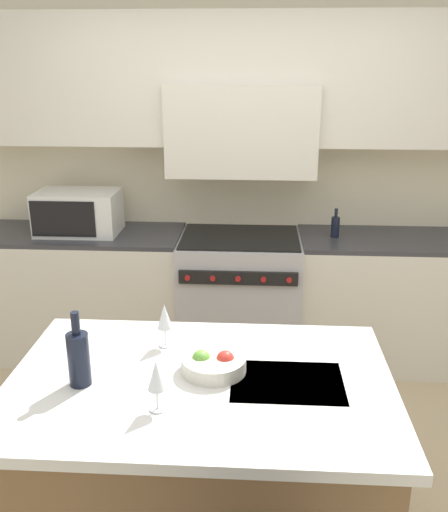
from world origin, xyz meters
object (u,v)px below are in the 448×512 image
object	(u,v)px
range_stove	(240,298)
oil_bottle_on_counter	(335,226)
wine_bottle	(79,357)
microwave	(78,212)
wine_glass_far	(165,318)
wine_glass_near	(156,377)
fruit_bowl	(214,363)

from	to	relation	value
range_stove	oil_bottle_on_counter	distance (m)	0.85
oil_bottle_on_counter	wine_bottle	bearing A→B (deg)	-122.23
microwave	wine_glass_far	bearing A→B (deg)	-61.39
microwave	wine_glass_near	distance (m)	2.26
fruit_bowl	oil_bottle_on_counter	world-z (taller)	oil_bottle_on_counter
range_stove	wine_glass_far	world-z (taller)	wine_glass_far
microwave	oil_bottle_on_counter	size ratio (longest dim) A/B	2.80
wine_bottle	wine_glass_far	xyz separation A→B (m)	(0.28, 0.33, 0.02)
range_stove	fruit_bowl	bearing A→B (deg)	-91.53
wine_glass_near	oil_bottle_on_counter	world-z (taller)	oil_bottle_on_counter
range_stove	wine_glass_far	distance (m)	1.69
range_stove	fruit_bowl	world-z (taller)	fruit_bowl
wine_glass_near	fruit_bowl	bearing A→B (deg)	57.60
range_stove	wine_glass_far	xyz separation A→B (m)	(-0.28, -1.56, 0.57)
range_stove	wine_glass_far	bearing A→B (deg)	-100.00
microwave	wine_glass_far	size ratio (longest dim) A/B	2.85
fruit_bowl	wine_glass_far	bearing A→B (deg)	138.48
range_stove	oil_bottle_on_counter	size ratio (longest dim) A/B	4.64
range_stove	wine_bottle	bearing A→B (deg)	-106.33
fruit_bowl	wine_glass_near	bearing A→B (deg)	-122.40
oil_bottle_on_counter	wine_glass_far	bearing A→B (deg)	-120.37
wine_bottle	oil_bottle_on_counter	xyz separation A→B (m)	(1.21, 1.92, -0.01)
wine_glass_near	wine_bottle	bearing A→B (deg)	154.77
range_stove	oil_bottle_on_counter	world-z (taller)	oil_bottle_on_counter
oil_bottle_on_counter	range_stove	bearing A→B (deg)	-177.97
microwave	wine_glass_far	world-z (taller)	microwave
wine_glass_far	fruit_bowl	world-z (taller)	wine_glass_far
wine_glass_far	fruit_bowl	distance (m)	0.32
wine_glass_far	range_stove	bearing A→B (deg)	80.00
wine_glass_near	oil_bottle_on_counter	bearing A→B (deg)	66.96
wine_bottle	wine_glass_near	size ratio (longest dim) A/B	1.54
range_stove	microwave	xyz separation A→B (m)	(-1.14, 0.02, 0.62)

